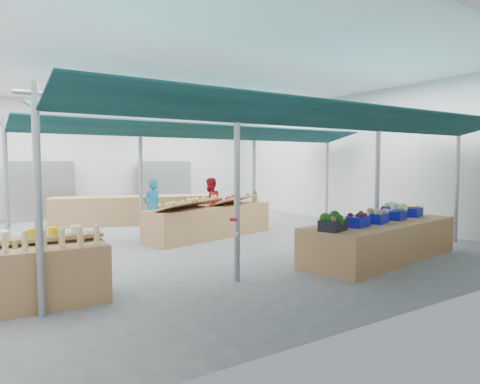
{
  "coord_description": "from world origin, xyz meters",
  "views": [
    {
      "loc": [
        -4.81,
        -9.92,
        1.99
      ],
      "look_at": [
        0.63,
        -1.6,
        1.3
      ],
      "focal_mm": 32.0,
      "sensor_mm": 36.0,
      "label": 1
    }
  ],
  "objects_px": {
    "fruit_counter": "(211,222)",
    "bottle_shelf": "(37,273)",
    "vendor_right": "(210,204)",
    "veg_counter": "(381,240)",
    "vendor_left": "(152,207)",
    "crate_stack": "(352,236)"
  },
  "relations": [
    {
      "from": "fruit_counter",
      "to": "bottle_shelf",
      "type": "bearing_deg",
      "value": -158.75
    },
    {
      "from": "bottle_shelf",
      "to": "vendor_right",
      "type": "height_order",
      "value": "vendor_right"
    },
    {
      "from": "fruit_counter",
      "to": "vendor_right",
      "type": "relative_size",
      "value": 2.5
    },
    {
      "from": "veg_counter",
      "to": "vendor_left",
      "type": "xyz_separation_m",
      "value": [
        -2.89,
        5.27,
        0.38
      ]
    },
    {
      "from": "bottle_shelf",
      "to": "veg_counter",
      "type": "relative_size",
      "value": 0.48
    },
    {
      "from": "fruit_counter",
      "to": "crate_stack",
      "type": "relative_size",
      "value": 6.3
    },
    {
      "from": "veg_counter",
      "to": "vendor_left",
      "type": "height_order",
      "value": "vendor_left"
    },
    {
      "from": "crate_stack",
      "to": "bottle_shelf",
      "type": "bearing_deg",
      "value": -177.67
    },
    {
      "from": "bottle_shelf",
      "to": "vendor_right",
      "type": "relative_size",
      "value": 1.24
    },
    {
      "from": "fruit_counter",
      "to": "veg_counter",
      "type": "bearing_deg",
      "value": -82.84
    },
    {
      "from": "fruit_counter",
      "to": "vendor_left",
      "type": "height_order",
      "value": "vendor_left"
    },
    {
      "from": "vendor_left",
      "to": "veg_counter",
      "type": "bearing_deg",
      "value": 103.85
    },
    {
      "from": "vendor_left",
      "to": "crate_stack",
      "type": "bearing_deg",
      "value": 111.81
    },
    {
      "from": "veg_counter",
      "to": "fruit_counter",
      "type": "xyz_separation_m",
      "value": [
        -1.69,
        4.17,
        0.03
      ]
    },
    {
      "from": "fruit_counter",
      "to": "vendor_right",
      "type": "bearing_deg",
      "value": 46.54
    },
    {
      "from": "bottle_shelf",
      "to": "crate_stack",
      "type": "distance_m",
      "value": 6.65
    },
    {
      "from": "crate_stack",
      "to": "vendor_left",
      "type": "relative_size",
      "value": 0.4
    },
    {
      "from": "vendor_left",
      "to": "vendor_right",
      "type": "xyz_separation_m",
      "value": [
        1.8,
        0.0,
        0.0
      ]
    },
    {
      "from": "bottle_shelf",
      "to": "vendor_left",
      "type": "bearing_deg",
      "value": 55.45
    },
    {
      "from": "vendor_left",
      "to": "vendor_right",
      "type": "relative_size",
      "value": 1.0
    },
    {
      "from": "veg_counter",
      "to": "fruit_counter",
      "type": "distance_m",
      "value": 4.5
    },
    {
      "from": "veg_counter",
      "to": "crate_stack",
      "type": "height_order",
      "value": "veg_counter"
    }
  ]
}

